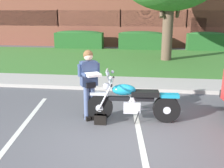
# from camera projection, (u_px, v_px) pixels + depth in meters

# --- Properties ---
(ground_plane) EXTENTS (140.00, 140.00, 0.00)m
(ground_plane) POSITION_uv_depth(u_px,v_px,m) (127.00, 141.00, 5.44)
(ground_plane) COLOR #565659
(curb_strip) EXTENTS (60.00, 0.20, 0.12)m
(curb_strip) POSITION_uv_depth(u_px,v_px,m) (134.00, 89.00, 8.77)
(curb_strip) COLOR #ADA89E
(curb_strip) RESTS_ON ground
(concrete_walk) EXTENTS (60.00, 1.50, 0.08)m
(concrete_walk) POSITION_uv_depth(u_px,v_px,m) (135.00, 83.00, 9.59)
(concrete_walk) COLOR #ADA89E
(concrete_walk) RESTS_ON ground
(grass_lawn) EXTENTS (60.00, 7.77, 0.06)m
(grass_lawn) POSITION_uv_depth(u_px,v_px,m) (138.00, 60.00, 14.02)
(grass_lawn) COLOR #3D752D
(grass_lawn) RESTS_ON ground
(stall_stripe_0) EXTENTS (0.62, 4.39, 0.01)m
(stall_stripe_0) POSITION_uv_depth(u_px,v_px,m) (20.00, 130.00, 5.91)
(stall_stripe_0) COLOR silver
(stall_stripe_0) RESTS_ON ground
(stall_stripe_1) EXTENTS (0.62, 4.39, 0.01)m
(stall_stripe_1) POSITION_uv_depth(u_px,v_px,m) (140.00, 137.00, 5.60)
(stall_stripe_1) COLOR silver
(stall_stripe_1) RESTS_ON ground
(motorcycle) EXTENTS (2.24, 0.82, 1.26)m
(motorcycle) POSITION_uv_depth(u_px,v_px,m) (136.00, 102.00, 6.30)
(motorcycle) COLOR black
(motorcycle) RESTS_ON ground
(rider_person) EXTENTS (0.60, 0.67, 1.70)m
(rider_person) POSITION_uv_depth(u_px,v_px,m) (89.00, 80.00, 6.25)
(rider_person) COLOR black
(rider_person) RESTS_ON ground
(handbag) EXTENTS (0.28, 0.13, 0.36)m
(handbag) POSITION_uv_depth(u_px,v_px,m) (100.00, 119.00, 6.18)
(handbag) COLOR black
(handbag) RESTS_ON ground
(hedge_left) EXTENTS (3.29, 0.90, 1.24)m
(hedge_left) POSITION_uv_depth(u_px,v_px,m) (79.00, 39.00, 18.27)
(hedge_left) COLOR #235623
(hedge_left) RESTS_ON ground
(hedge_center_left) EXTENTS (2.96, 0.90, 1.24)m
(hedge_center_left) POSITION_uv_depth(u_px,v_px,m) (141.00, 40.00, 17.78)
(hedge_center_left) COLOR #235623
(hedge_center_left) RESTS_ON ground
(hedge_center_right) EXTENTS (2.45, 0.90, 1.24)m
(hedge_center_right) POSITION_uv_depth(u_px,v_px,m) (206.00, 41.00, 17.28)
(hedge_center_right) COLOR #235623
(hedge_center_right) RESTS_ON ground
(brick_building) EXTENTS (27.11, 10.77, 3.88)m
(brick_building) POSITION_uv_depth(u_px,v_px,m) (126.00, 17.00, 23.71)
(brick_building) COLOR brown
(brick_building) RESTS_ON ground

